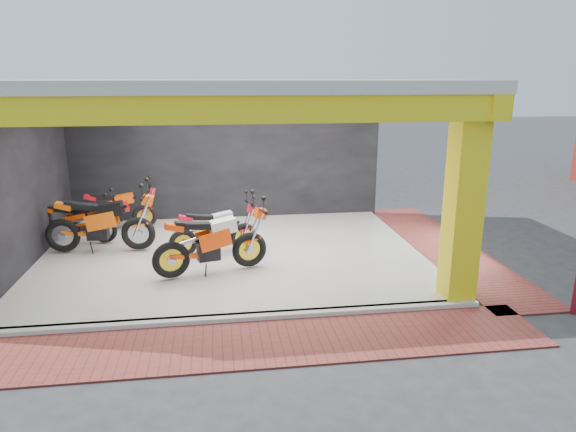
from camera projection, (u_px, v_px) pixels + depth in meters
name	position (u px, v px, depth m)	size (l,w,h in m)	color
ground	(237.00, 295.00, 9.13)	(80.00, 80.00, 0.00)	#2D2D30
showroom_floor	(233.00, 255.00, 11.03)	(8.00, 6.00, 0.10)	white
showroom_ceiling	(228.00, 85.00, 10.10)	(8.40, 6.40, 0.20)	beige
back_wall	(227.00, 156.00, 13.55)	(8.20, 0.20, 3.50)	black
left_wall	(20.00, 183.00, 10.03)	(0.20, 6.20, 3.50)	black
corner_column	(464.00, 202.00, 8.46)	(0.50, 0.50, 3.50)	yellow
header_beam_front	(234.00, 109.00, 7.31)	(8.40, 0.30, 0.40)	yellow
header_beam_right	(420.00, 99.00, 10.72)	(0.30, 6.40, 0.40)	yellow
floor_kerb	(239.00, 318.00, 8.14)	(8.00, 0.20, 0.10)	white
paver_front	(242.00, 344.00, 7.40)	(9.00, 1.40, 0.03)	maroon
paver_right	(444.00, 247.00, 11.68)	(1.40, 7.00, 0.03)	maroon
moto_hero	(249.00, 233.00, 9.98)	(2.36, 0.87, 1.44)	#FF460A
moto_row_a	(243.00, 224.00, 11.01)	(2.00, 0.74, 1.22)	red
moto_row_b	(137.00, 218.00, 10.97)	(2.44, 0.90, 1.49)	#FF5E0A
moto_row_c	(144.00, 205.00, 12.65)	(2.02, 0.75, 1.23)	red
moto_row_d	(103.00, 218.00, 11.52)	(1.92, 0.71, 1.17)	#FD470A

